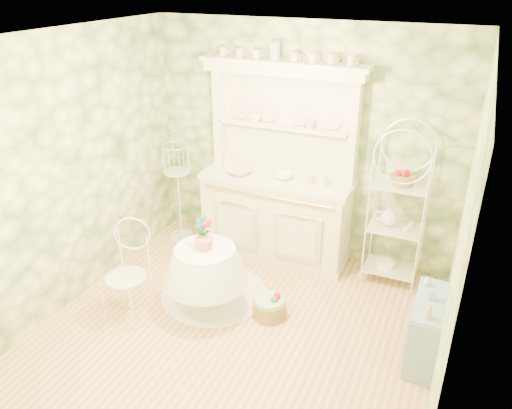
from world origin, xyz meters
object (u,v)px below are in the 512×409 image
at_px(kitchen_dresser, 277,166).
at_px(birdcage_stand, 178,182).
at_px(bakers_rack, 398,207).
at_px(side_shelf, 425,331).
at_px(floor_basket, 269,306).
at_px(round_table, 206,276).
at_px(cafe_chair, 125,273).

bearing_deg(kitchen_dresser, birdcage_stand, -175.20).
bearing_deg(bakers_rack, kitchen_dresser, 179.70).
distance_m(side_shelf, floor_basket, 1.48).
height_order(kitchen_dresser, birdcage_stand, kitchen_dresser).
height_order(bakers_rack, floor_basket, bakers_rack).
bearing_deg(kitchen_dresser, side_shelf, -30.85).
distance_m(kitchen_dresser, side_shelf, 2.35).
bearing_deg(round_table, cafe_chair, -148.75).
relative_size(kitchen_dresser, bakers_rack, 1.28).
xyz_separation_m(bakers_rack, floor_basket, (-0.98, -1.15, -0.78)).
bearing_deg(cafe_chair, floor_basket, -1.51).
height_order(side_shelf, birdcage_stand, birdcage_stand).
distance_m(bakers_rack, side_shelf, 1.38).
xyz_separation_m(round_table, birdcage_stand, (-1.04, 1.19, 0.38)).
distance_m(kitchen_dresser, floor_basket, 1.59).
bearing_deg(bakers_rack, round_table, -141.46).
xyz_separation_m(kitchen_dresser, bakers_rack, (1.38, 0.01, -0.25)).
relative_size(side_shelf, floor_basket, 1.85).
bearing_deg(round_table, bakers_rack, 39.30).
relative_size(side_shelf, cafe_chair, 0.67).
relative_size(cafe_chair, floor_basket, 2.75).
height_order(cafe_chair, floor_basket, cafe_chair).
distance_m(cafe_chair, birdcage_stand, 1.66).
bearing_deg(floor_basket, kitchen_dresser, 109.39).
bearing_deg(cafe_chair, kitchen_dresser, 37.50).
distance_m(kitchen_dresser, cafe_chair, 2.02).
relative_size(round_table, cafe_chair, 0.81).
relative_size(side_shelf, birdcage_stand, 0.43).
bearing_deg(side_shelf, kitchen_dresser, 145.26).
distance_m(kitchen_dresser, birdcage_stand, 1.32).
xyz_separation_m(cafe_chair, floor_basket, (1.29, 0.56, -0.38)).
xyz_separation_m(birdcage_stand, floor_basket, (1.67, -1.03, -0.66)).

